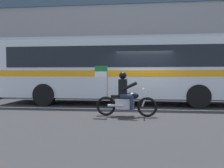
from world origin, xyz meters
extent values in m
plane|color=#2B2B2D|center=(0.00, 0.00, 0.00)|extent=(60.00, 60.00, 0.00)
cube|color=#A39E93|center=(0.00, 5.10, 0.07)|extent=(28.00, 3.80, 0.15)
cube|color=silver|center=(0.00, -0.60, 0.00)|extent=(26.60, 0.14, 0.01)
cube|color=gray|center=(0.00, 7.40, 5.39)|extent=(28.00, 0.80, 10.79)
cube|color=#384C60|center=(0.00, 6.96, 3.77)|extent=(25.76, 0.10, 1.40)
cube|color=silver|center=(-0.93, 1.20, 1.73)|extent=(11.91, 2.61, 2.70)
cube|color=black|center=(-0.93, 1.20, 2.28)|extent=(10.96, 2.65, 0.96)
cube|color=orange|center=(-0.93, 1.20, 1.53)|extent=(11.67, 2.64, 0.28)
cube|color=#ADB1BA|center=(-0.93, 1.20, 3.14)|extent=(11.67, 2.48, 0.16)
cylinder|color=black|center=(-4.62, 0.02, 0.52)|extent=(1.04, 0.30, 1.04)
cylinder|color=black|center=(2.34, 0.02, 0.52)|extent=(1.04, 0.30, 1.04)
torus|color=black|center=(0.03, -2.17, 0.34)|extent=(0.69, 0.13, 0.69)
torus|color=black|center=(-1.42, -2.09, 0.34)|extent=(0.69, 0.13, 0.69)
cube|color=silver|center=(-0.75, -2.13, 0.44)|extent=(0.65, 0.32, 0.36)
ellipsoid|color=black|center=(-0.50, -2.14, 0.72)|extent=(0.49, 0.31, 0.24)
cube|color=black|center=(-0.95, -2.12, 0.69)|extent=(0.57, 0.29, 0.12)
cylinder|color=silver|center=(-0.03, -2.17, 0.65)|extent=(0.28, 0.07, 0.58)
cylinder|color=silver|center=(-0.11, -2.17, 0.96)|extent=(0.08, 0.64, 0.04)
cylinder|color=silver|center=(-1.05, -2.27, 0.39)|extent=(0.55, 0.12, 0.09)
cube|color=black|center=(-0.82, -2.13, 1.02)|extent=(0.30, 0.38, 0.56)
sphere|color=black|center=(-0.82, -2.13, 1.44)|extent=(0.26, 0.26, 0.26)
cylinder|color=#232D4C|center=(-0.67, -1.95, 0.72)|extent=(0.43, 0.17, 0.15)
cylinder|color=#232D4C|center=(-0.49, -1.96, 0.48)|extent=(0.13, 0.13, 0.46)
cylinder|color=#232D4C|center=(-0.69, -2.31, 0.72)|extent=(0.43, 0.17, 0.15)
cylinder|color=#232D4C|center=(-0.51, -2.32, 0.48)|extent=(0.13, 0.13, 0.46)
cylinder|color=black|center=(-0.56, -1.94, 1.06)|extent=(0.52, 0.14, 0.32)
cylinder|color=black|center=(-0.59, -2.34, 1.06)|extent=(0.52, 0.14, 0.32)
cylinder|color=olive|center=(-1.37, -2.10, 1.15)|extent=(0.02, 0.02, 1.25)
cube|color=#197233|center=(-1.60, -2.08, 1.68)|extent=(0.44, 0.04, 0.20)
cube|color=white|center=(-1.60, -2.08, 1.47)|extent=(0.44, 0.04, 0.20)
cylinder|color=gold|center=(-1.74, 3.83, 0.44)|extent=(0.22, 0.22, 0.58)
sphere|color=gold|center=(-1.74, 3.83, 0.80)|extent=(0.20, 0.20, 0.20)
cylinder|color=gold|center=(-1.74, 3.69, 0.47)|extent=(0.09, 0.10, 0.09)
camera|label=1|loc=(-0.40, -9.67, 1.46)|focal=34.63mm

